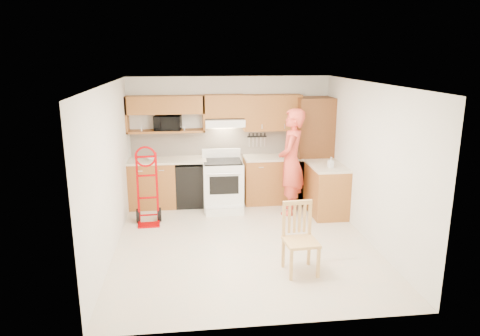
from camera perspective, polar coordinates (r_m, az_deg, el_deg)
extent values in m
cube|color=beige|center=(7.18, 0.48, -9.61)|extent=(4.00, 4.50, 0.02)
cube|color=white|center=(6.56, 0.53, 10.89)|extent=(4.00, 4.50, 0.02)
cube|color=white|center=(8.96, -1.34, 3.73)|extent=(4.00, 0.02, 2.50)
cube|color=white|center=(4.63, 4.08, -6.72)|extent=(4.00, 0.02, 2.50)
cube|color=white|center=(6.81, -16.52, -0.33)|extent=(0.02, 4.50, 2.50)
cube|color=white|center=(7.29, 16.38, 0.63)|extent=(0.02, 4.50, 2.50)
cube|color=beige|center=(8.94, -1.32, 3.39)|extent=(3.92, 0.03, 0.55)
cube|color=#95562B|center=(8.83, -11.18, -2.04)|extent=(0.90, 0.60, 0.90)
cube|color=black|center=(8.81, -6.30, -2.06)|extent=(0.60, 0.60, 0.85)
cube|color=#95562B|center=(8.96, 4.18, -1.56)|extent=(1.14, 0.60, 0.90)
cube|color=beige|center=(8.69, -9.36, 0.99)|extent=(1.50, 0.63, 0.04)
cube|color=beige|center=(8.84, 4.23, 1.37)|extent=(1.14, 0.63, 0.04)
cube|color=#95562B|center=(8.43, 11.03, -2.84)|extent=(0.60, 1.00, 0.90)
cube|color=beige|center=(8.30, 11.19, 0.26)|extent=(0.63, 1.00, 0.04)
cube|color=brown|center=(9.00, 9.38, 2.30)|extent=(0.70, 0.60, 2.10)
cube|color=#95562B|center=(8.64, -9.61, 8.04)|extent=(1.50, 0.33, 0.34)
cube|color=#95562B|center=(8.72, -9.47, 4.71)|extent=(1.50, 0.33, 0.04)
cube|color=#95562B|center=(8.67, -2.05, 7.98)|extent=(0.76, 0.33, 0.44)
cube|color=#95562B|center=(8.82, 4.17, 7.15)|extent=(1.14, 0.33, 0.70)
cube|color=white|center=(8.65, -1.99, 5.89)|extent=(0.76, 0.46, 0.14)
imported|color=black|center=(8.69, -9.29, 5.76)|extent=(0.54, 0.40, 0.28)
imported|color=#E34A38|center=(8.22, 6.61, 0.78)|extent=(0.71, 0.84, 1.97)
imported|color=white|center=(8.10, 11.63, 0.73)|extent=(0.10, 0.10, 0.19)
imported|color=white|center=(8.70, -11.22, 1.23)|extent=(0.28, 0.28, 0.05)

